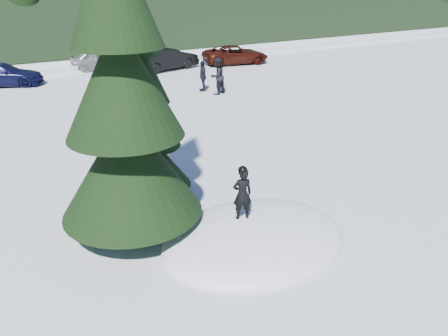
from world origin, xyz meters
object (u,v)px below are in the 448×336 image
car_3 (2,75)px  car_6 (236,55)px  child_skier (242,194)px  adult_1 (203,76)px  spruce_short (146,125)px  adult_0 (217,76)px  spruce_tall (123,95)px  car_4 (101,59)px  car_5 (166,59)px

car_3 → car_6: size_ratio=0.94×
child_skier → car_6: 22.71m
child_skier → adult_1: 14.58m
spruce_short → adult_0: bearing=50.5°
spruce_tall → car_4: 21.40m
car_4 → car_6: 9.24m
car_3 → car_6: car_6 is taller
adult_1 → adult_0: bearing=35.5°
adult_0 → car_4: adult_0 is taller
spruce_short → car_4: size_ratio=1.35×
adult_0 → car_5: bearing=-112.9°
spruce_tall → adult_1: bearing=54.4°
car_5 → car_6: 5.18m
spruce_tall → car_3: (-0.67, 18.64, -2.69)m
adult_0 → car_5: size_ratio=0.42×
spruce_short → car_3: size_ratio=1.23×
car_6 → car_5: bearing=96.3°
adult_0 → spruce_tall: bearing=32.2°
car_4 → car_3: bearing=118.8°
spruce_tall → car_3: spruce_tall is taller
adult_1 → car_3: size_ratio=0.37×
adult_0 → car_5: adult_0 is taller
spruce_tall → car_5: bearing=63.2°
car_3 → car_5: size_ratio=0.97×
spruce_short → car_6: (13.32, 16.23, -1.46)m
car_4 → car_6: size_ratio=0.86×
spruce_tall → spruce_short: bearing=54.5°
child_skier → adult_0: bearing=-101.6°
adult_1 → car_4: bearing=-142.9°
car_5 → spruce_tall: bearing=140.0°
child_skier → car_5: size_ratio=0.27×
spruce_short → car_3: spruce_short is taller
spruce_short → child_skier: spruce_short is taller
adult_1 → car_6: (5.98, 5.96, -0.16)m
adult_0 → car_6: adult_0 is taller
car_6 → child_skier: bearing=159.2°
adult_0 → car_3: size_ratio=0.43×
adult_1 → car_3: bearing=-108.3°
car_4 → adult_1: bearing=-150.3°
child_skier → car_5: 20.87m
spruce_short → adult_1: bearing=54.4°
spruce_tall → car_5: size_ratio=1.91×
car_5 → adult_0: bearing=162.7°
car_5 → adult_1: bearing=159.5°
car_3 → car_4: car_4 is taller
spruce_short → adult_1: (7.34, 10.27, -1.30)m
adult_1 → car_6: bearing=154.4°
spruce_tall → car_6: 22.87m
spruce_tall → car_4: size_ratio=2.17×
spruce_tall → car_3: size_ratio=1.97×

